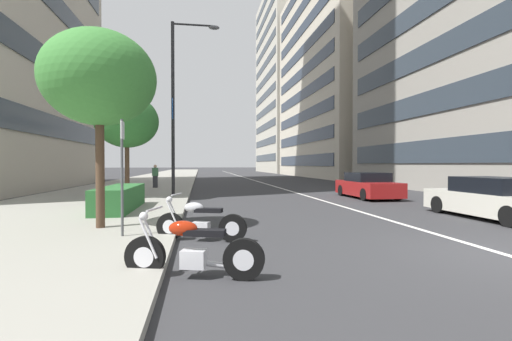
% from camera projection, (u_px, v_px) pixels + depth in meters
% --- Properties ---
extents(sidewalk_right_plaza, '(160.00, 8.29, 0.15)m').
position_uv_depth(sidewalk_right_plaza, '(151.00, 182.00, 34.85)').
color(sidewalk_right_plaza, gray).
rests_on(sidewalk_right_plaza, ground).
extents(lane_centre_stripe, '(110.00, 0.16, 0.01)m').
position_uv_depth(lane_centre_stripe, '(252.00, 180.00, 41.45)').
color(lane_centre_stripe, silver).
rests_on(lane_centre_stripe, ground).
extents(motorcycle_mid_row, '(0.81, 2.19, 1.10)m').
position_uv_depth(motorcycle_mid_row, '(192.00, 252.00, 5.59)').
color(motorcycle_mid_row, black).
rests_on(motorcycle_mid_row, ground).
extents(motorcycle_under_tarp, '(0.86, 2.09, 1.10)m').
position_uv_depth(motorcycle_under_tarp, '(200.00, 223.00, 8.31)').
color(motorcycle_under_tarp, black).
rests_on(motorcycle_under_tarp, ground).
extents(car_lead_in_lane, '(4.63, 1.82, 1.37)m').
position_uv_depth(car_lead_in_lane, '(492.00, 199.00, 11.72)').
color(car_lead_in_lane, beige).
rests_on(car_lead_in_lane, ground).
extents(car_following_behind, '(4.37, 1.95, 1.35)m').
position_uv_depth(car_following_behind, '(368.00, 186.00, 18.95)').
color(car_following_behind, maroon).
rests_on(car_following_behind, ground).
extents(parking_sign_by_curb, '(0.32, 0.06, 2.66)m').
position_uv_depth(parking_sign_by_curb, '(122.00, 166.00, 8.13)').
color(parking_sign_by_curb, '#47494C').
rests_on(parking_sign_by_curb, sidewalk_right_plaza).
extents(street_lamp_with_banners, '(1.26, 2.62, 9.35)m').
position_uv_depth(street_lamp_with_banners, '(179.00, 94.00, 19.44)').
color(street_lamp_with_banners, '#232326').
rests_on(street_lamp_with_banners, sidewalk_right_plaza).
extents(clipped_hedge_bed, '(4.29, 1.10, 0.84)m').
position_uv_depth(clipped_hedge_bed, '(120.00, 198.00, 12.98)').
color(clipped_hedge_bed, '#28602D').
rests_on(clipped_hedge_bed, sidewalk_right_plaza).
extents(street_tree_far_plaza, '(2.86, 2.86, 5.07)m').
position_uv_depth(street_tree_far_plaza, '(99.00, 79.00, 9.18)').
color(street_tree_far_plaza, '#473323').
rests_on(street_tree_far_plaza, sidewalk_right_plaza).
extents(street_tree_mid_sidewalk, '(3.04, 3.04, 5.04)m').
position_uv_depth(street_tree_mid_sidewalk, '(127.00, 121.00, 17.45)').
color(street_tree_mid_sidewalk, '#473323').
rests_on(street_tree_mid_sidewalk, sidewalk_right_plaza).
extents(pedestrian_on_plaza, '(0.27, 0.41, 1.61)m').
position_uv_depth(pedestrian_on_plaza, '(155.00, 176.00, 25.12)').
color(pedestrian_on_plaza, '#2D2D33').
rests_on(pedestrian_on_plaza, sidewalk_right_plaza).
extents(office_tower_mid_left, '(28.26, 21.34, 29.10)m').
position_uv_depth(office_tower_mid_left, '(371.00, 78.00, 53.02)').
color(office_tower_mid_left, beige).
rests_on(office_tower_mid_left, ground).
extents(office_tower_far_left_down_avenue, '(26.22, 14.16, 40.44)m').
position_uv_depth(office_tower_far_left_down_avenue, '(295.00, 84.00, 81.54)').
color(office_tower_far_left_down_avenue, '#B7B2A3').
rests_on(office_tower_far_left_down_avenue, ground).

